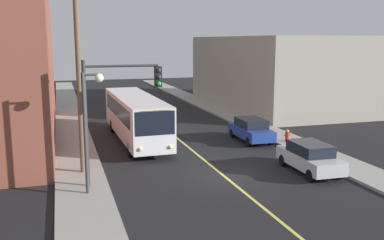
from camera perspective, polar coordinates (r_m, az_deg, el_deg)
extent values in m
plane|color=black|center=(23.37, 4.06, -7.20)|extent=(120.00, 120.00, 0.00)
cube|color=gray|center=(31.56, -15.10, -2.76)|extent=(2.50, 90.00, 0.15)
cube|color=gray|center=(35.08, 9.27, -1.24)|extent=(2.50, 90.00, 0.15)
cube|color=#D8CC4C|center=(37.34, -4.21, -0.54)|extent=(0.16, 60.00, 0.01)
cube|color=black|center=(34.04, -17.57, 0.66)|extent=(0.06, 16.47, 1.30)
cube|color=black|center=(33.68, -17.87, 6.04)|extent=(0.06, 16.47, 1.30)
cube|color=black|center=(33.62, -18.17, 11.48)|extent=(0.06, 16.47, 1.30)
cube|color=gray|center=(48.36, 10.93, 6.22)|extent=(12.00, 22.19, 7.43)
cube|color=black|center=(46.09, 4.26, 3.54)|extent=(0.06, 15.53, 1.30)
cube|color=black|center=(45.82, 4.31, 7.51)|extent=(0.06, 15.53, 1.30)
cube|color=silver|center=(31.00, -7.40, 0.58)|extent=(2.79, 12.05, 2.75)
cube|color=black|center=(25.14, -4.85, -0.44)|extent=(2.35, 0.13, 1.40)
cube|color=black|center=(36.74, -9.18, 3.04)|extent=(2.30, 0.13, 1.10)
cube|color=black|center=(30.71, -9.72, 1.41)|extent=(0.27, 10.20, 1.10)
cube|color=black|center=(31.17, -5.15, 1.65)|extent=(0.27, 10.20, 1.10)
cube|color=orange|center=(25.05, -4.88, 0.92)|extent=(1.79, 0.10, 0.30)
sphere|color=#F9D872|center=(25.23, -6.76, -3.81)|extent=(0.24, 0.24, 0.24)
sphere|color=#F9D872|center=(25.63, -2.84, -3.52)|extent=(0.24, 0.24, 0.24)
cylinder|color=black|center=(27.02, -7.99, -3.76)|extent=(0.32, 1.01, 1.00)
cylinder|color=black|center=(27.49, -3.37, -3.43)|extent=(0.32, 1.01, 1.00)
cylinder|color=black|center=(34.46, -10.28, -0.76)|extent=(0.32, 1.01, 1.00)
cylinder|color=black|center=(34.83, -6.62, -0.55)|extent=(0.32, 1.01, 1.00)
cube|color=#B7B7BC|center=(24.53, 15.08, -5.06)|extent=(1.92, 4.45, 0.70)
cube|color=black|center=(24.37, 15.15, -3.59)|extent=(1.69, 2.51, 0.60)
cylinder|color=black|center=(23.00, 15.21, -7.01)|extent=(0.24, 0.65, 0.64)
cylinder|color=black|center=(23.83, 18.54, -6.58)|extent=(0.24, 0.65, 0.64)
cylinder|color=black|center=(25.51, 11.78, -5.15)|extent=(0.24, 0.65, 0.64)
cylinder|color=black|center=(26.27, 14.90, -4.83)|extent=(0.24, 0.65, 0.64)
cube|color=navy|center=(31.18, 7.67, -1.53)|extent=(1.85, 4.42, 0.70)
cube|color=black|center=(31.06, 7.70, -0.36)|extent=(1.65, 2.48, 0.60)
cylinder|color=black|center=(29.60, 7.42, -2.86)|extent=(0.23, 0.64, 0.64)
cylinder|color=black|center=(30.27, 10.20, -2.64)|extent=(0.23, 0.64, 0.64)
cylinder|color=black|center=(32.30, 5.28, -1.70)|extent=(0.23, 0.64, 0.64)
cylinder|color=black|center=(32.92, 7.88, -1.53)|extent=(0.23, 0.64, 0.64)
cylinder|color=brown|center=(23.16, -14.60, 7.37)|extent=(0.28, 0.28, 11.64)
cylinder|color=#2D2D33|center=(21.12, -13.67, -0.55)|extent=(0.18, 0.18, 6.00)
cylinder|color=#2D2D33|center=(20.96, -9.17, 6.97)|extent=(3.50, 0.12, 0.12)
cube|color=black|center=(21.31, -4.44, 5.64)|extent=(0.32, 0.36, 1.00)
sphere|color=#2D2D2D|center=(21.10, -4.34, 6.47)|extent=(0.22, 0.22, 0.22)
sphere|color=#2D2D2D|center=(21.13, -4.33, 5.60)|extent=(0.22, 0.22, 0.22)
sphere|color=green|center=(21.15, -4.32, 4.74)|extent=(0.22, 0.22, 0.22)
cylinder|color=#38383D|center=(20.12, -13.73, -1.82)|extent=(0.16, 0.16, 5.50)
cylinder|color=#38383D|center=(19.77, -13.05, 5.77)|extent=(0.70, 0.10, 0.10)
sphere|color=#EAE5C6|center=(19.81, -12.02, 5.38)|extent=(0.40, 0.40, 0.40)
cylinder|color=red|center=(30.93, 12.29, -2.10)|extent=(0.26, 0.26, 0.70)
sphere|color=gold|center=(30.85, 12.32, -1.43)|extent=(0.24, 0.24, 0.24)
cylinder|color=red|center=(30.83, 12.04, -1.94)|extent=(0.12, 0.10, 0.10)
cylinder|color=red|center=(30.99, 12.56, -1.90)|extent=(0.12, 0.10, 0.10)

